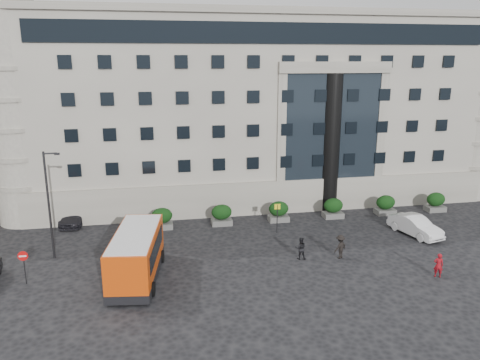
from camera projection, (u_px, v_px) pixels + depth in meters
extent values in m
plane|color=black|center=(221.00, 262.00, 33.79)|extent=(120.00, 120.00, 0.00)
cube|color=gray|center=(244.00, 106.00, 53.52)|extent=(44.00, 24.00, 18.00)
cylinder|color=black|center=(330.00, 143.00, 44.09)|extent=(1.80, 1.80, 13.00)
cube|color=#535350|center=(162.00, 226.00, 40.43)|extent=(1.80, 1.20, 0.50)
ellipsoid|color=black|center=(162.00, 216.00, 40.20)|extent=(1.80, 1.26, 1.34)
cube|color=#535350|center=(222.00, 222.00, 41.36)|extent=(1.80, 1.20, 0.50)
ellipsoid|color=black|center=(222.00, 212.00, 41.13)|extent=(1.80, 1.26, 1.34)
cube|color=#535350|center=(279.00, 218.00, 42.29)|extent=(1.80, 1.20, 0.50)
ellipsoid|color=black|center=(279.00, 209.00, 42.06)|extent=(1.80, 1.26, 1.34)
cube|color=#535350|center=(333.00, 215.00, 43.22)|extent=(1.80, 1.20, 0.50)
ellipsoid|color=black|center=(333.00, 205.00, 42.99)|extent=(1.80, 1.26, 1.34)
cube|color=#535350|center=(385.00, 212.00, 44.15)|extent=(1.80, 1.20, 0.50)
ellipsoid|color=black|center=(386.00, 202.00, 43.91)|extent=(1.80, 1.26, 1.34)
cube|color=#535350|center=(435.00, 208.00, 45.07)|extent=(1.80, 1.20, 0.50)
ellipsoid|color=black|center=(436.00, 199.00, 44.84)|extent=(1.80, 1.26, 1.34)
cylinder|color=#262628|center=(49.00, 206.00, 33.50)|extent=(0.16, 0.16, 8.00)
cylinder|color=#262628|center=(50.00, 153.00, 32.60)|extent=(0.90, 0.12, 0.12)
cube|color=black|center=(57.00, 154.00, 32.70)|extent=(0.35, 0.18, 0.14)
cylinder|color=#262628|center=(277.00, 219.00, 39.21)|extent=(0.08, 0.08, 2.50)
cube|color=yellow|center=(277.00, 207.00, 38.95)|extent=(0.50, 0.06, 0.45)
cylinder|color=#262628|center=(25.00, 268.00, 30.24)|extent=(0.08, 0.08, 2.20)
cylinder|color=red|center=(23.00, 256.00, 29.96)|extent=(0.64, 0.05, 0.64)
cube|color=white|center=(23.00, 256.00, 29.92)|extent=(0.45, 0.04, 0.10)
cube|color=#CF4009|center=(136.00, 252.00, 30.87)|extent=(3.69, 8.00, 2.64)
cube|color=black|center=(137.00, 272.00, 31.23)|extent=(3.74, 8.05, 0.55)
cube|color=black|center=(136.00, 248.00, 30.80)|extent=(3.51, 6.33, 1.16)
cube|color=silver|center=(135.00, 234.00, 30.55)|extent=(3.51, 7.60, 0.18)
cylinder|color=black|center=(109.00, 290.00, 28.78)|extent=(0.40, 0.93, 0.90)
cylinder|color=black|center=(152.00, 289.00, 28.90)|extent=(0.40, 0.93, 0.90)
cylinder|color=black|center=(125.00, 257.00, 33.55)|extent=(0.40, 0.93, 0.90)
cylinder|color=black|center=(162.00, 256.00, 33.67)|extent=(0.40, 0.93, 0.90)
cube|color=#9A100B|center=(83.00, 183.00, 49.33)|extent=(2.60, 3.74, 2.46)
cube|color=#9A100B|center=(78.00, 193.00, 46.97)|extent=(2.31, 1.78, 1.67)
cube|color=black|center=(76.00, 192.00, 46.22)|extent=(1.87, 0.30, 0.79)
cylinder|color=black|center=(68.00, 200.00, 47.15)|extent=(0.34, 0.85, 0.83)
cylinder|color=black|center=(89.00, 200.00, 47.34)|extent=(0.34, 0.85, 0.83)
cylinder|color=black|center=(76.00, 191.00, 50.28)|extent=(0.34, 0.85, 0.83)
cylinder|color=black|center=(96.00, 191.00, 50.46)|extent=(0.34, 0.85, 0.83)
imported|color=black|center=(74.00, 216.00, 41.63)|extent=(2.30, 4.81, 1.35)
imported|color=black|center=(81.00, 201.00, 45.80)|extent=(2.65, 5.59, 1.54)
imported|color=white|center=(415.00, 226.00, 38.82)|extent=(2.90, 5.18, 1.62)
imported|color=maroon|center=(438.00, 265.00, 31.32)|extent=(0.72, 0.62, 1.68)
imported|color=black|center=(301.00, 248.00, 34.14)|extent=(0.93, 0.80, 1.66)
imported|color=black|center=(340.00, 247.00, 34.26)|extent=(1.34, 1.15, 1.79)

